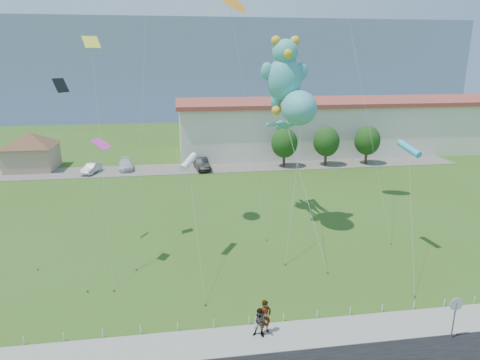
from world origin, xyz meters
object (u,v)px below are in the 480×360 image
(pavilion, at_px, (31,147))
(parked_car_silver, at_px, (91,168))
(warehouse, at_px, (364,124))
(stop_sign, at_px, (456,308))
(octopus_kite, at_px, (295,114))
(pedestrian_right, at_px, (260,323))
(teddy_bear_kite, at_px, (285,74))
(parked_car_white, at_px, (126,165))
(parked_car_black, at_px, (202,164))
(pedestrian_left, at_px, (266,317))

(pavilion, distance_m, parked_car_silver, 9.25)
(warehouse, relative_size, parked_car_silver, 15.95)
(warehouse, bearing_deg, stop_sign, -108.90)
(stop_sign, height_order, octopus_kite, octopus_kite)
(pavilion, xyz_separation_m, pedestrian_right, (23.37, -40.59, -2.10))
(stop_sign, bearing_deg, teddy_bear_kite, 106.69)
(parked_car_white, bearing_deg, warehouse, 4.95)
(parked_car_white, bearing_deg, parked_car_black, -16.36)
(pedestrian_right, height_order, parked_car_black, pedestrian_right)
(stop_sign, height_order, pedestrian_right, stop_sign)
(parked_car_black, height_order, teddy_bear_kite, teddy_bear_kite)
(parked_car_silver, bearing_deg, pedestrian_right, -51.34)
(warehouse, xyz_separation_m, parked_car_silver, (-41.78, -9.54, -3.43))
(warehouse, relative_size, octopus_kite, 4.86)
(octopus_kite, distance_m, teddy_bear_kite, 3.45)
(stop_sign, distance_m, parked_car_white, 45.19)
(octopus_kite, bearing_deg, pavilion, 139.15)
(pavilion, xyz_separation_m, parked_car_silver, (8.22, -3.54, -2.33))
(warehouse, relative_size, pedestrian_left, 31.37)
(pavilion, relative_size, pedestrian_left, 4.73)
(pavilion, relative_size, parked_car_silver, 2.41)
(octopus_kite, bearing_deg, stop_sign, -75.93)
(warehouse, bearing_deg, parked_car_silver, -167.14)
(warehouse, height_order, octopus_kite, octopus_kite)
(pavilion, xyz_separation_m, octopus_kite, (29.26, -25.30, 6.96))
(pedestrian_left, relative_size, parked_car_white, 0.43)
(pedestrian_left, bearing_deg, parked_car_black, 62.07)
(warehouse, xyz_separation_m, teddy_bear_kite, (-21.66, -31.01, 9.17))
(teddy_bear_kite, bearing_deg, octopus_kite, -17.69)
(parked_car_silver, bearing_deg, stop_sign, -40.40)
(parked_car_white, xyz_separation_m, octopus_kite, (16.78, -23.08, 9.27))
(pavilion, xyz_separation_m, parked_car_black, (22.64, -3.82, -2.18))
(stop_sign, distance_m, teddy_bear_kite, 21.28)
(pedestrian_left, xyz_separation_m, parked_car_white, (-11.23, 38.10, -0.36))
(teddy_bear_kite, bearing_deg, parked_car_silver, 133.15)
(pavilion, bearing_deg, parked_car_white, -10.09)
(warehouse, xyz_separation_m, parked_car_white, (-37.52, -8.22, -3.41))
(teddy_bear_kite, bearing_deg, warehouse, 55.07)
(parked_car_white, distance_m, teddy_bear_kite, 30.48)
(pedestrian_left, height_order, parked_car_silver, pedestrian_left)
(warehouse, height_order, pedestrian_right, warehouse)
(warehouse, relative_size, parked_car_white, 13.56)
(parked_car_black, bearing_deg, parked_car_silver, 172.25)
(stop_sign, relative_size, parked_car_white, 0.56)
(warehouse, distance_m, octopus_kite, 38.00)
(warehouse, bearing_deg, parked_car_black, -160.25)
(stop_sign, bearing_deg, octopus_kite, 104.07)
(stop_sign, bearing_deg, pedestrian_left, 169.12)
(pavilion, distance_m, warehouse, 50.37)
(stop_sign, height_order, parked_car_white, stop_sign)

